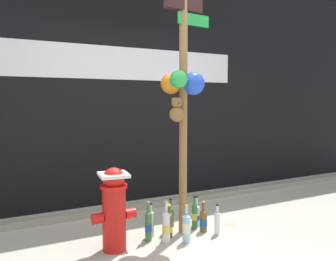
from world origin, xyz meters
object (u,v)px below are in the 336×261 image
Objects in this scene: bottle_2 at (151,223)px; bottle_4 at (194,215)px; memorial_post at (183,76)px; fire_hydrant at (114,207)px; bottle_7 at (171,216)px; bottle_10 at (203,220)px; bottle_6 at (186,227)px; bottle_9 at (168,222)px; bottle_1 at (148,226)px; bottle_5 at (217,222)px; bottle_0 at (169,225)px; bottle_3 at (196,214)px; bottle_8 at (166,227)px.

bottle_2 is 0.96× the size of bottle_4.
memorial_post reaches higher than fire_hydrant.
memorial_post is 1.56m from bottle_7.
bottle_4 reaches higher than bottle_10.
bottle_6 is 0.46m from bottle_7.
bottle_9 is at bearing -1.20° from bottle_2.
bottle_4 is at bearing 45.97° from bottle_6.
memorial_post is at bearing 5.40° from fire_hydrant.
bottle_2 is at bearing -152.70° from bottle_7.
memorial_post reaches higher than bottle_2.
bottle_1 is 0.47m from bottle_7.
bottle_6 is at bearing -78.61° from bottle_9.
bottle_10 is at bearing -50.59° from bottle_7.
bottle_5 is at bearing -22.83° from bottle_2.
bottle_10 reaches higher than bottle_7.
bottle_2 is 1.11× the size of bottle_7.
bottle_7 is (0.76, 0.30, -0.29)m from fire_hydrant.
bottle_1 is at bearing 148.23° from bottle_6.
bottle_6 reaches higher than bottle_2.
bottle_2 is (-0.16, 0.11, 0.02)m from bottle_0.
bottle_9 is at bearing 157.36° from memorial_post.
memorial_post is 6.62× the size of bottle_1.
bottle_0 is at bearing -160.66° from bottle_3.
bottle_6 is 0.20m from bottle_8.
memorial_post is 7.84× the size of bottle_3.
bottle_6 is at bearing -31.77° from bottle_1.
bottle_2 is at bearing 108.01° from bottle_8.
fire_hydrant is at bearing -162.82° from bottle_2.
memorial_post reaches higher than bottle_3.
fire_hydrant reaches higher than bottle_1.
bottle_1 is at bearing -127.89° from bottle_2.
bottle_2 is at bearing 169.36° from memorial_post.
bottle_1 is at bearing 139.89° from bottle_8.
bottle_2 is 0.58m from bottle_3.
bottle_5 is 0.39m from bottle_6.
bottle_2 is at bearing -175.71° from bottle_3.
fire_hydrant is at bearing -173.31° from bottle_1.
bottle_8 is at bearing -128.91° from bottle_0.
memorial_post reaches higher than bottle_8.
bottle_5 is at bearing -78.54° from bottle_3.
bottle_5 is 0.58m from bottle_8.
bottle_2 is 0.70m from bottle_5.
bottle_3 is at bearing 83.48° from bottle_10.
bottle_1 is 0.29m from bottle_9.
bottle_1 is at bearing -161.53° from bottle_9.
bottle_7 is at bearing 56.91° from bottle_8.
bottle_2 is at bearing 178.80° from bottle_9.
bottle_5 reaches higher than bottle_7.
memorial_post is 8.30× the size of bottle_5.
bottle_1 is 1.26× the size of bottle_9.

